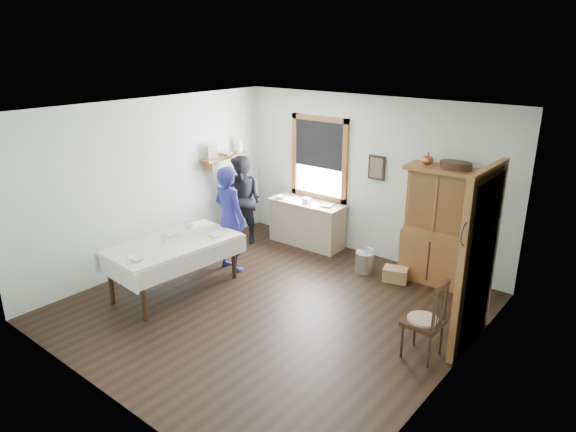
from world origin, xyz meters
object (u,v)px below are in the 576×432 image
at_px(work_counter, 307,223).
at_px(pail, 365,262).
at_px(figure_dark, 243,203).
at_px(wicker_basket, 395,274).
at_px(china_hutch, 437,226).
at_px(dining_table, 175,266).
at_px(spindle_chair, 424,319).
at_px(woman_blue, 230,223).

xyz_separation_m(work_counter, pail, (1.44, -0.36, -0.24)).
bearing_deg(figure_dark, wicker_basket, 0.29).
bearing_deg(pail, china_hutch, 21.28).
relative_size(dining_table, wicker_basket, 5.24).
bearing_deg(spindle_chair, work_counter, 149.65).
bearing_deg(woman_blue, work_counter, -96.33).
bearing_deg(dining_table, spindle_chair, 11.41).
relative_size(china_hutch, dining_table, 0.94).
height_order(dining_table, spindle_chair, spindle_chair).
bearing_deg(wicker_basket, work_counter, 169.87).
distance_m(dining_table, wicker_basket, 3.34).
height_order(spindle_chair, pail, spindle_chair).
height_order(pail, figure_dark, figure_dark).
distance_m(work_counter, pail, 1.50).
height_order(work_counter, china_hutch, china_hutch).
bearing_deg(figure_dark, pail, 1.33).
height_order(china_hutch, dining_table, china_hutch).
xyz_separation_m(work_counter, figure_dark, (-0.97, -0.64, 0.34)).
relative_size(spindle_chair, pail, 2.98).
bearing_deg(wicker_basket, figure_dark, -174.52).
bearing_deg(figure_dark, spindle_chair, -22.94).
distance_m(china_hutch, pail, 1.28).
relative_size(dining_table, spindle_chair, 1.94).
bearing_deg(figure_dark, china_hutch, 5.79).
bearing_deg(work_counter, wicker_basket, -11.52).
distance_m(dining_table, pail, 2.96).
bearing_deg(figure_dark, dining_table, -79.78).
bearing_deg(dining_table, work_counter, 81.37).
relative_size(china_hutch, woman_blue, 1.13).
xyz_separation_m(dining_table, wicker_basket, (2.38, 2.32, -0.27)).
height_order(pail, wicker_basket, pail).
height_order(china_hutch, woman_blue, china_hutch).
distance_m(china_hutch, figure_dark, 3.45).
relative_size(china_hutch, figure_dark, 1.21).
bearing_deg(wicker_basket, spindle_chair, -53.75).
bearing_deg(china_hutch, dining_table, -138.40).
distance_m(dining_table, woman_blue, 1.13).
bearing_deg(work_counter, spindle_chair, -33.18).
distance_m(spindle_chair, woman_blue, 3.49).
distance_m(spindle_chair, figure_dark, 4.33).
bearing_deg(figure_dark, work_counter, 28.15).
bearing_deg(pail, work_counter, 165.88).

